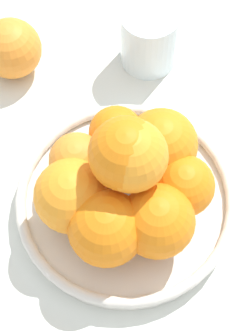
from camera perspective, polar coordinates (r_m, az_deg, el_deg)
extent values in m
plane|color=silver|center=(0.68, 0.00, -3.88)|extent=(4.00, 4.00, 0.00)
cylinder|color=silver|center=(0.67, 0.00, -3.57)|extent=(0.25, 0.25, 0.02)
torus|color=silver|center=(0.66, 0.00, -3.03)|extent=(0.26, 0.26, 0.01)
sphere|color=orange|center=(0.61, -5.54, -2.86)|extent=(0.08, 0.08, 0.08)
sphere|color=orange|center=(0.59, -1.88, -6.17)|extent=(0.08, 0.08, 0.08)
sphere|color=orange|center=(0.60, 3.21, -5.41)|extent=(0.08, 0.08, 0.08)
sphere|color=orange|center=(0.62, 5.88, -1.82)|extent=(0.07, 0.07, 0.07)
sphere|color=orange|center=(0.63, 3.61, 2.37)|extent=(0.08, 0.08, 0.08)
sphere|color=orange|center=(0.65, -1.00, 3.54)|extent=(0.06, 0.06, 0.06)
sphere|color=orange|center=(0.64, -4.99, 0.75)|extent=(0.06, 0.06, 0.06)
sphere|color=orange|center=(0.56, 0.46, 1.14)|extent=(0.08, 0.08, 0.08)
sphere|color=orange|center=(0.56, -0.04, 1.34)|extent=(0.08, 0.08, 0.08)
sphere|color=orange|center=(0.77, -11.56, 11.81)|extent=(0.08, 0.08, 0.08)
cylinder|color=silver|center=(0.76, 2.36, 13.09)|extent=(0.08, 0.08, 0.09)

